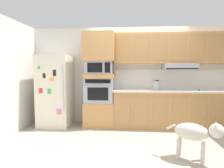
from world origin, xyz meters
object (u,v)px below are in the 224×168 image
refrigerator (56,91)px  electric_kettle (157,85)px  microwave (99,68)px  dog (196,133)px  built_in_oven (100,90)px  screwdriver (200,90)px

refrigerator → electric_kettle: (2.50, 0.02, 0.15)m
microwave → dog: bearing=-43.8°
built_in_oven → dog: size_ratio=0.84×
refrigerator → electric_kettle: refrigerator is taller
refrigerator → microwave: refrigerator is taller
electric_kettle → microwave: bearing=178.1°
dog → electric_kettle: bearing=128.1°
screwdriver → microwave: bearing=178.7°
electric_kettle → dog: (0.35, -1.63, -0.59)m
built_in_oven → screwdriver: 2.40m
screwdriver → dog: (-0.65, -1.62, -0.49)m
refrigerator → built_in_oven: bearing=3.5°
dog → built_in_oven: bearing=162.1°
refrigerator → microwave: size_ratio=2.73×
screwdriver → dog: screwdriver is taller
microwave → electric_kettle: 1.46m
microwave → dog: microwave is taller
screwdriver → built_in_oven: bearing=178.7°
refrigerator → microwave: 1.25m
built_in_oven → refrigerator: bearing=-176.5°
dog → refrigerator: bearing=176.6°
refrigerator → built_in_oven: refrigerator is taller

